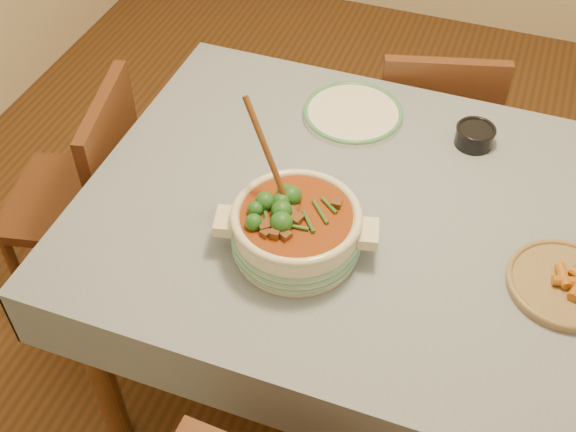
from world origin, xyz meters
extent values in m
plane|color=#462C14|center=(0.00, 0.00, 0.00)|extent=(4.50, 4.50, 0.00)
cube|color=brown|center=(0.00, 0.00, 0.72)|extent=(1.60, 1.00, 0.05)
cube|color=#8091A7|center=(0.00, 0.00, 0.75)|extent=(1.68, 1.08, 0.01)
cylinder|color=brown|center=(-0.73, -0.43, 0.35)|extent=(0.07, 0.07, 0.70)
cylinder|color=brown|center=(-0.73, 0.43, 0.35)|extent=(0.07, 0.07, 0.70)
cylinder|color=beige|center=(-0.26, -0.18, 0.81)|extent=(0.35, 0.35, 0.11)
torus|color=beige|center=(-0.26, -0.18, 0.87)|extent=(0.30, 0.30, 0.02)
cube|color=beige|center=(-0.10, -0.15, 0.83)|extent=(0.06, 0.09, 0.03)
cube|color=beige|center=(-0.42, -0.22, 0.83)|extent=(0.06, 0.09, 0.03)
cylinder|color=brown|center=(-0.26, -0.18, 0.86)|extent=(0.26, 0.26, 0.02)
cylinder|color=white|center=(-0.27, 0.34, 0.77)|extent=(0.28, 0.28, 0.02)
torus|color=#439363|center=(-0.27, 0.34, 0.77)|extent=(0.28, 0.28, 0.01)
cylinder|color=black|center=(0.07, 0.34, 0.78)|extent=(0.11, 0.11, 0.05)
torus|color=black|center=(0.07, 0.34, 0.81)|extent=(0.11, 0.11, 0.01)
cylinder|color=black|center=(0.07, 0.34, 0.80)|extent=(0.09, 0.09, 0.01)
cylinder|color=#9F8458|center=(0.35, -0.09, 0.77)|extent=(0.29, 0.29, 0.02)
torus|color=#9F8458|center=(0.35, -0.09, 0.77)|extent=(0.26, 0.26, 0.01)
cube|color=brown|center=(-0.11, 0.79, 0.41)|extent=(0.47, 0.47, 0.04)
cube|color=brown|center=(-0.06, 0.62, 0.61)|extent=(0.38, 0.14, 0.41)
cylinder|color=brown|center=(0.01, 0.99, 0.20)|extent=(0.04, 0.04, 0.41)
cylinder|color=brown|center=(-0.31, 0.90, 0.20)|extent=(0.04, 0.04, 0.41)
cylinder|color=brown|center=(0.09, 0.67, 0.20)|extent=(0.04, 0.04, 0.41)
cylinder|color=brown|center=(-0.22, 0.59, 0.20)|extent=(0.04, 0.04, 0.41)
cube|color=brown|center=(-1.10, 0.04, 0.41)|extent=(0.46, 0.46, 0.04)
cube|color=brown|center=(-0.93, 0.08, 0.62)|extent=(0.12, 0.39, 0.41)
cylinder|color=brown|center=(-1.29, 0.17, 0.21)|extent=(0.04, 0.04, 0.41)
cylinder|color=brown|center=(-1.22, -0.15, 0.21)|extent=(0.04, 0.04, 0.41)
cylinder|color=brown|center=(-0.97, 0.24, 0.21)|extent=(0.04, 0.04, 0.41)
cylinder|color=brown|center=(-0.90, -0.08, 0.21)|extent=(0.04, 0.04, 0.41)
camera|label=1|loc=(0.11, -1.24, 2.04)|focal=45.00mm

